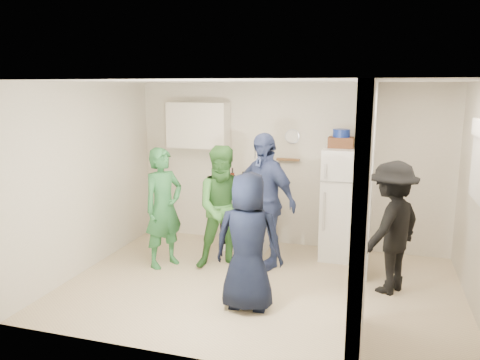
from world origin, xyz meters
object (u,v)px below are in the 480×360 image
at_px(wicker_basket, 341,142).
at_px(person_denim, 264,200).
at_px(yellow_cup_stack_top, 364,141).
at_px(person_nook, 391,227).
at_px(fridge, 345,204).
at_px(person_navy, 248,242).
at_px(blue_bowl, 341,133).
at_px(person_green_center, 225,208).
at_px(stove, 246,219).
at_px(person_green_left, 164,208).

relative_size(wicker_basket, person_denim, 0.19).
bearing_deg(wicker_basket, yellow_cup_stack_top, -25.11).
height_order(person_denim, person_nook, person_denim).
bearing_deg(person_nook, yellow_cup_stack_top, -125.07).
distance_m(fridge, person_navy, 2.13).
bearing_deg(blue_bowl, person_navy, -111.83).
xyz_separation_m(wicker_basket, blue_bowl, (0.00, 0.00, 0.13)).
bearing_deg(blue_bowl, wicker_basket, 0.00).
bearing_deg(person_navy, yellow_cup_stack_top, -124.74).
bearing_deg(wicker_basket, blue_bowl, 0.00).
relative_size(person_green_center, person_nook, 1.05).
distance_m(wicker_basket, person_green_center, 1.88).
xyz_separation_m(blue_bowl, person_denim, (-0.94, -0.69, -0.88)).
bearing_deg(fridge, stove, 178.83).
relative_size(stove, person_green_left, 0.53).
xyz_separation_m(blue_bowl, person_green_center, (-1.42, -0.91, -0.96)).
height_order(fridge, person_navy, fridge).
height_order(fridge, blue_bowl, blue_bowl).
xyz_separation_m(stove, blue_bowl, (1.38, 0.02, 1.36)).
xyz_separation_m(stove, person_green_center, (-0.05, -0.89, 0.40)).
relative_size(wicker_basket, person_navy, 0.23).
relative_size(fridge, yellow_cup_stack_top, 6.37).
distance_m(fridge, wicker_basket, 0.88).
bearing_deg(person_nook, person_denim, -70.82).
bearing_deg(stove, blue_bowl, 0.83).
xyz_separation_m(stove, person_green_left, (-0.87, -1.06, 0.38)).
bearing_deg(person_navy, person_nook, -151.71).
bearing_deg(wicker_basket, person_denim, -143.92).
distance_m(fridge, blue_bowl, 1.01).
bearing_deg(person_green_center, stove, 62.57).
distance_m(fridge, yellow_cup_stack_top, 0.95).
relative_size(person_denim, person_nook, 1.16).
height_order(blue_bowl, person_nook, blue_bowl).
relative_size(person_green_left, person_navy, 1.06).
height_order(stove, person_green_center, person_green_center).
distance_m(stove, person_navy, 2.08).
height_order(person_green_left, person_navy, person_green_left).
bearing_deg(person_green_left, person_nook, -61.17).
bearing_deg(person_green_left, person_denim, -44.93).
relative_size(yellow_cup_stack_top, person_nook, 0.16).
xyz_separation_m(person_green_left, person_denim, (1.30, 0.39, 0.10)).
bearing_deg(person_green_left, stove, -11.10).
distance_m(stove, person_nook, 2.35).
bearing_deg(person_green_center, blue_bowl, 8.16).
relative_size(stove, wicker_basket, 2.50).
bearing_deg(stove, person_nook, -26.43).
bearing_deg(yellow_cup_stack_top, wicker_basket, 154.89).
bearing_deg(person_denim, person_nook, 16.96).
bearing_deg(person_nook, stove, -84.72).
distance_m(person_green_center, person_denim, 0.53).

